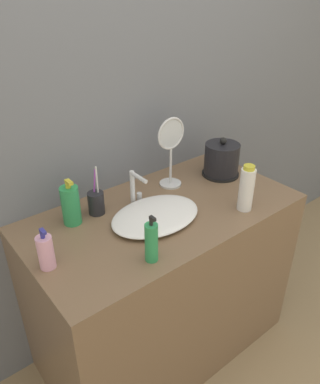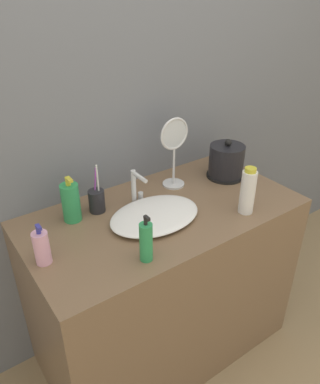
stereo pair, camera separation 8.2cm
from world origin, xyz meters
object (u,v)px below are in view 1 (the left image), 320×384
(lotion_bottle, at_px, (71,205))
(vanity_mirror, at_px, (171,148))
(hand_cream_bottle, at_px, (246,189))
(faucet, at_px, (135,187))
(shampoo_bottle, at_px, (151,242))
(electric_kettle, at_px, (221,161))
(mouthwash_bottle, at_px, (46,252))
(toothbrush_cup, at_px, (96,202))

(lotion_bottle, distance_m, vanity_mirror, 0.54)
(lotion_bottle, relative_size, hand_cream_bottle, 0.96)
(lotion_bottle, height_order, hand_cream_bottle, hand_cream_bottle)
(faucet, relative_size, shampoo_bottle, 0.86)
(electric_kettle, bearing_deg, vanity_mirror, 163.46)
(shampoo_bottle, relative_size, mouthwash_bottle, 1.15)
(hand_cream_bottle, xyz_separation_m, vanity_mirror, (-0.11, 0.37, 0.09))
(electric_kettle, distance_m, hand_cream_bottle, 0.33)
(mouthwash_bottle, height_order, hand_cream_bottle, hand_cream_bottle)
(faucet, distance_m, electric_kettle, 0.51)
(faucet, distance_m, hand_cream_bottle, 0.48)
(shampoo_bottle, distance_m, vanity_mirror, 0.58)
(faucet, xyz_separation_m, toothbrush_cup, (-0.17, 0.05, -0.04))
(faucet, xyz_separation_m, vanity_mirror, (0.24, 0.04, 0.11))
(lotion_bottle, bearing_deg, shampoo_bottle, -74.14)
(shampoo_bottle, relative_size, hand_cream_bottle, 0.89)
(electric_kettle, height_order, vanity_mirror, vanity_mirror)
(faucet, bearing_deg, vanity_mirror, 10.14)
(faucet, distance_m, lotion_bottle, 0.29)
(lotion_bottle, height_order, shampoo_bottle, lotion_bottle)
(electric_kettle, relative_size, lotion_bottle, 1.01)
(mouthwash_bottle, bearing_deg, shampoo_bottle, -32.66)
(faucet, bearing_deg, shampoo_bottle, -117.13)
(electric_kettle, xyz_separation_m, hand_cream_bottle, (-0.16, -0.29, 0.02))
(hand_cream_bottle, bearing_deg, lotion_bottle, 149.53)
(toothbrush_cup, relative_size, shampoo_bottle, 1.19)
(hand_cream_bottle, bearing_deg, shampoo_bottle, -178.20)
(toothbrush_cup, relative_size, hand_cream_bottle, 1.06)
(vanity_mirror, bearing_deg, lotion_bottle, 179.91)
(shampoo_bottle, height_order, hand_cream_bottle, hand_cream_bottle)
(electric_kettle, height_order, toothbrush_cup, toothbrush_cup)
(shampoo_bottle, relative_size, vanity_mirror, 0.55)
(faucet, bearing_deg, hand_cream_bottle, -43.59)
(electric_kettle, distance_m, shampoo_bottle, 0.75)
(toothbrush_cup, bearing_deg, lotion_bottle, -179.06)
(electric_kettle, relative_size, mouthwash_bottle, 1.25)
(faucet, bearing_deg, lotion_bottle, 171.42)
(toothbrush_cup, bearing_deg, faucet, -14.72)
(lotion_bottle, bearing_deg, hand_cream_bottle, -30.47)
(toothbrush_cup, distance_m, lotion_bottle, 0.12)
(lotion_bottle, bearing_deg, electric_kettle, -5.80)
(vanity_mirror, bearing_deg, faucet, -169.86)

